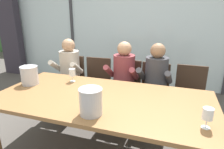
# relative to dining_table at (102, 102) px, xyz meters

# --- Properties ---
(ground) EXTENTS (14.00, 14.00, 0.00)m
(ground) POSITION_rel_dining_table_xyz_m (0.00, 1.00, -0.68)
(ground) COLOR #4C4742
(window_glass_panel) EXTENTS (7.57, 0.03, 2.60)m
(window_glass_panel) POSITION_rel_dining_table_xyz_m (0.00, 2.45, 0.62)
(window_glass_panel) COLOR silver
(window_glass_panel) RESTS_ON ground
(window_mullion_left) EXTENTS (0.06, 0.06, 2.60)m
(window_mullion_left) POSITION_rel_dining_table_xyz_m (-1.70, 2.43, 0.62)
(window_mullion_left) COLOR #38383D
(window_mullion_left) RESTS_ON ground
(hillside_vineyard) EXTENTS (13.57, 2.40, 1.81)m
(hillside_vineyard) POSITION_rel_dining_table_xyz_m (0.00, 5.58, 0.23)
(hillside_vineyard) COLOR #386633
(hillside_vineyard) RESTS_ON ground
(curtain_heavy_drape) EXTENTS (0.56, 0.20, 2.60)m
(curtain_heavy_drape) POSITION_rel_dining_table_xyz_m (-3.44, 2.27, 0.62)
(curtain_heavy_drape) COLOR #332D38
(curtain_heavy_drape) RESTS_ON ground
(dining_table) EXTENTS (2.37, 1.14, 0.74)m
(dining_table) POSITION_rel_dining_table_xyz_m (0.00, 0.00, 0.00)
(dining_table) COLOR olive
(dining_table) RESTS_ON ground
(chair_near_curtain) EXTENTS (0.47, 0.47, 0.89)m
(chair_near_curtain) POSITION_rel_dining_table_xyz_m (-0.98, 1.00, -0.15)
(chair_near_curtain) COLOR #332319
(chair_near_curtain) RESTS_ON ground
(chair_left_of_center) EXTENTS (0.46, 0.46, 0.89)m
(chair_left_of_center) POSITION_rel_dining_table_xyz_m (-0.49, 1.01, -0.15)
(chair_left_of_center) COLOR #332319
(chair_left_of_center) RESTS_ON ground
(chair_center) EXTENTS (0.45, 0.45, 0.89)m
(chair_center) POSITION_rel_dining_table_xyz_m (0.02, 1.01, -0.15)
(chair_center) COLOR #332319
(chair_center) RESTS_ON ground
(chair_right_of_center) EXTENTS (0.48, 0.48, 0.89)m
(chair_right_of_center) POSITION_rel_dining_table_xyz_m (0.45, 0.97, -0.15)
(chair_right_of_center) COLOR #332319
(chair_right_of_center) RESTS_ON ground
(chair_near_window_right) EXTENTS (0.45, 0.45, 0.89)m
(chair_near_window_right) POSITION_rel_dining_table_xyz_m (0.96, 0.99, -0.15)
(chair_near_window_right) COLOR #332319
(chair_near_window_right) RESTS_ON ground
(person_beige_jumper) EXTENTS (0.47, 0.62, 1.21)m
(person_beige_jumper) POSITION_rel_dining_table_xyz_m (-0.93, 0.84, 0.02)
(person_beige_jumper) COLOR #B7AD9E
(person_beige_jumper) RESTS_ON ground
(person_maroon_top) EXTENTS (0.47, 0.62, 1.21)m
(person_maroon_top) POSITION_rel_dining_table_xyz_m (-0.01, 0.84, 0.02)
(person_maroon_top) COLOR brown
(person_maroon_top) RESTS_ON ground
(person_charcoal_jacket) EXTENTS (0.49, 0.63, 1.21)m
(person_charcoal_jacket) POSITION_rel_dining_table_xyz_m (0.47, 0.84, 0.02)
(person_charcoal_jacket) COLOR #38383D
(person_charcoal_jacket) RESTS_ON ground
(ice_bucket_primary) EXTENTS (0.22, 0.22, 0.24)m
(ice_bucket_primary) POSITION_rel_dining_table_xyz_m (-1.01, 0.08, 0.18)
(ice_bucket_primary) COLOR #B7B7BC
(ice_bucket_primary) RESTS_ON dining_table
(ice_bucket_secondary) EXTENTS (0.21, 0.21, 0.25)m
(ice_bucket_secondary) POSITION_rel_dining_table_xyz_m (0.04, -0.37, 0.19)
(ice_bucket_secondary) COLOR #B7B7BC
(ice_bucket_secondary) RESTS_ON dining_table
(wine_glass_by_left_taster) EXTENTS (0.08, 0.08, 0.17)m
(wine_glass_by_left_taster) POSITION_rel_dining_table_xyz_m (-0.55, 0.34, 0.18)
(wine_glass_by_left_taster) COLOR silver
(wine_glass_by_left_taster) RESTS_ON dining_table
(wine_glass_near_bucket) EXTENTS (0.08, 0.08, 0.17)m
(wine_glass_near_bucket) POSITION_rel_dining_table_xyz_m (1.01, -0.28, 0.18)
(wine_glass_near_bucket) COLOR silver
(wine_glass_near_bucket) RESTS_ON dining_table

